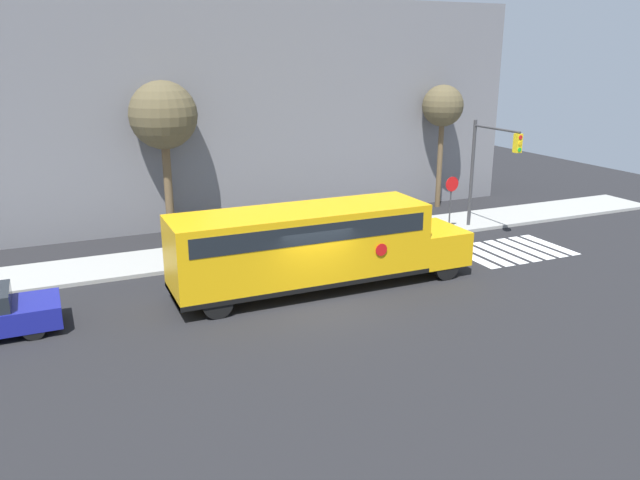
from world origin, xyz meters
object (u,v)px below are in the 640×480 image
object	(u,v)px
stop_sign	(451,196)
tree_near_sidewalk	(163,117)
school_bus	(312,243)
traffic_light	(487,161)
tree_far_sidewalk	(443,108)

from	to	relation	value
stop_sign	tree_near_sidewalk	xyz separation A→B (m)	(-11.98, 4.74, 3.67)
school_bus	traffic_light	size ratio (longest dim) A/B	2.12
school_bus	tree_near_sidewalk	size ratio (longest dim) A/B	1.56
stop_sign	traffic_light	bearing A→B (deg)	-21.79
stop_sign	school_bus	bearing A→B (deg)	-155.28
school_bus	tree_far_sidewalk	world-z (taller)	tree_far_sidewalk
school_bus	tree_near_sidewalk	distance (m)	10.06
tree_far_sidewalk	school_bus	bearing A→B (deg)	-142.22
tree_far_sidewalk	tree_near_sidewalk	bearing A→B (deg)	-179.98
traffic_light	tree_far_sidewalk	xyz separation A→B (m)	(1.14, 5.32, 1.92)
stop_sign	tree_near_sidewalk	distance (m)	13.39
tree_near_sidewalk	tree_far_sidewalk	world-z (taller)	tree_near_sidewalk
stop_sign	tree_far_sidewalk	distance (m)	6.47
traffic_light	stop_sign	bearing A→B (deg)	158.21
school_bus	tree_near_sidewalk	xyz separation A→B (m)	(-3.27, 8.74, 3.74)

